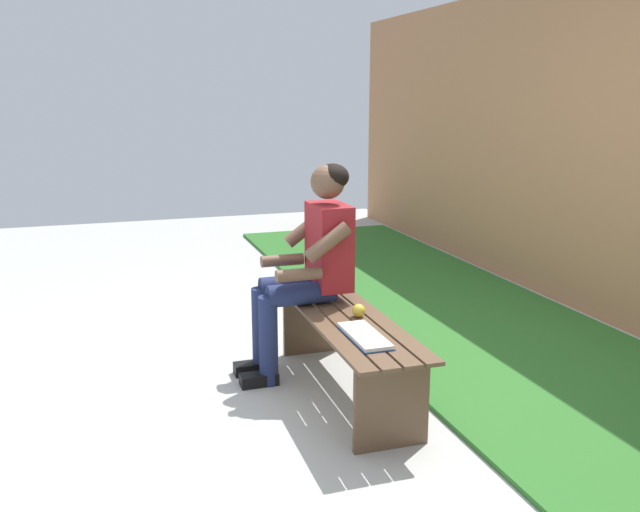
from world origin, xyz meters
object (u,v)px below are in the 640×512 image
object	(u,v)px
bench_near	(346,335)
person_seated	(310,261)
book_open	(365,336)
apple	(359,311)

from	to	relation	value
bench_near	person_seated	xyz separation A→B (m)	(0.35, 0.10, 0.35)
book_open	person_seated	bearing A→B (deg)	6.00
bench_near	apple	size ratio (longest dim) A/B	20.95
book_open	bench_near	bearing A→B (deg)	-4.74
bench_near	apple	bearing A→B (deg)	-128.35
person_seated	book_open	xyz separation A→B (m)	(-0.71, -0.07, -0.23)
bench_near	apple	distance (m)	0.17
apple	book_open	bearing A→B (deg)	163.89
person_seated	book_open	distance (m)	0.75
apple	bench_near	bearing A→B (deg)	51.65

